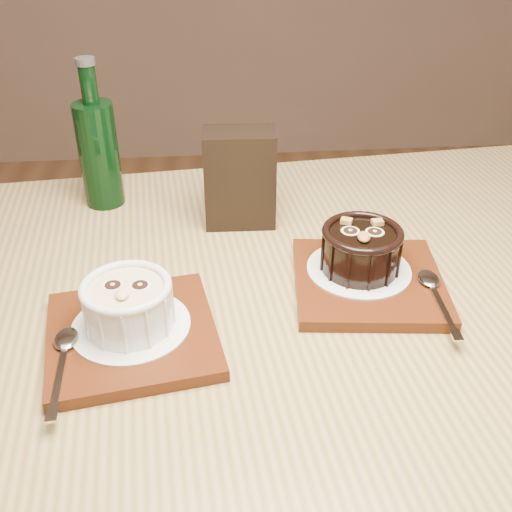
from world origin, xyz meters
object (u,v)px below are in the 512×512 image
at_px(ramekin_white, 128,303).
at_px(tray_right, 368,282).
at_px(ramekin_dark, 361,247).
at_px(table, 248,361).
at_px(tray_left, 132,335).
at_px(condiment_stand, 240,178).
at_px(green_bottle, 99,151).

distance_m(ramekin_white, tray_right, 0.30).
bearing_deg(ramekin_dark, ramekin_white, -152.24).
relative_size(table, tray_left, 7.05).
bearing_deg(table, condiment_stand, 88.54).
bearing_deg(green_bottle, condiment_stand, -21.28).
bearing_deg(ramekin_dark, tray_right, -52.43).
bearing_deg(tray_right, ramekin_white, -166.02).
bearing_deg(green_bottle, tray_left, -78.31).
distance_m(ramekin_dark, condiment_stand, 0.22).
relative_size(tray_right, condiment_stand, 1.29).
xyz_separation_m(tray_right, condiment_stand, (-0.15, 0.18, 0.06)).
height_order(ramekin_dark, condiment_stand, condiment_stand).
bearing_deg(tray_right, condiment_stand, 129.24).
xyz_separation_m(table, ramekin_dark, (0.14, 0.04, 0.14)).
bearing_deg(tray_right, green_bottle, 143.58).
height_order(table, ramekin_white, ramekin_white).
relative_size(tray_left, green_bottle, 0.81).
bearing_deg(condiment_stand, table, -91.46).
bearing_deg(tray_left, ramekin_dark, 18.81).
distance_m(ramekin_white, ramekin_dark, 0.29).
height_order(ramekin_dark, green_bottle, green_bottle).
bearing_deg(ramekin_white, condiment_stand, 66.51).
xyz_separation_m(tray_right, ramekin_dark, (-0.01, 0.02, 0.04)).
xyz_separation_m(table, green_bottle, (-0.20, 0.28, 0.18)).
relative_size(table, ramekin_dark, 12.76).
bearing_deg(tray_left, table, 22.38).
distance_m(ramekin_dark, green_bottle, 0.42).
bearing_deg(ramekin_white, ramekin_dark, 22.77).
bearing_deg(green_bottle, tray_right, -36.42).
height_order(table, tray_left, tray_left).
bearing_deg(condiment_stand, ramekin_dark, -49.72).
bearing_deg(table, tray_right, 8.48).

